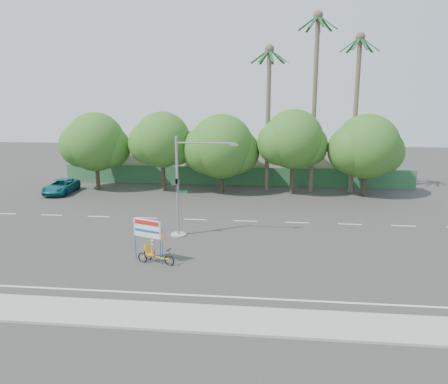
# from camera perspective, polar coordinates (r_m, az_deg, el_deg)

# --- Properties ---
(ground) EXTENTS (120.00, 120.00, 0.00)m
(ground) POSITION_cam_1_polar(r_m,az_deg,el_deg) (27.04, -2.50, -8.49)
(ground) COLOR #33302D
(ground) RESTS_ON ground
(sidewalk_near) EXTENTS (50.00, 2.40, 0.12)m
(sidewalk_near) POSITION_cam_1_polar(r_m,az_deg,el_deg) (20.31, -5.80, -15.93)
(sidewalk_near) COLOR gray
(sidewalk_near) RESTS_ON ground
(fence) EXTENTS (38.00, 0.08, 2.00)m
(fence) POSITION_cam_1_polar(r_m,az_deg,el_deg) (47.39, 1.38, 2.05)
(fence) COLOR #336B3D
(fence) RESTS_ON ground
(building_left) EXTENTS (12.00, 8.00, 4.00)m
(building_left) POSITION_cam_1_polar(r_m,az_deg,el_deg) (53.33, -8.99, 4.19)
(building_left) COLOR beige
(building_left) RESTS_ON ground
(building_right) EXTENTS (14.00, 8.00, 3.60)m
(building_right) POSITION_cam_1_polar(r_m,az_deg,el_deg) (51.70, 10.70, 3.63)
(building_right) COLOR beige
(building_right) RESTS_ON ground
(tree_far_left) EXTENTS (7.14, 6.00, 7.96)m
(tree_far_left) POSITION_cam_1_polar(r_m,az_deg,el_deg) (46.77, -16.49, 6.06)
(tree_far_left) COLOR #473828
(tree_far_left) RESTS_ON ground
(tree_left) EXTENTS (6.66, 5.60, 8.07)m
(tree_left) POSITION_cam_1_polar(r_m,az_deg,el_deg) (44.53, -8.10, 6.52)
(tree_left) COLOR #473828
(tree_left) RESTS_ON ground
(tree_center) EXTENTS (7.62, 6.40, 7.85)m
(tree_center) POSITION_cam_1_polar(r_m,az_deg,el_deg) (43.52, -0.37, 5.72)
(tree_center) COLOR #473828
(tree_center) RESTS_ON ground
(tree_right) EXTENTS (6.90, 5.80, 8.36)m
(tree_right) POSITION_cam_1_polar(r_m,az_deg,el_deg) (43.20, 8.96, 6.54)
(tree_right) COLOR #473828
(tree_right) RESTS_ON ground
(tree_far_right) EXTENTS (7.38, 6.20, 7.94)m
(tree_far_right) POSITION_cam_1_polar(r_m,az_deg,el_deg) (44.16, 18.08, 5.43)
(tree_far_right) COLOR #473828
(tree_far_right) RESTS_ON ground
(palm_tall) EXTENTS (3.73, 3.79, 17.45)m
(palm_tall) POSITION_cam_1_polar(r_m,az_deg,el_deg) (44.61, 11.81, 13.35)
(palm_tall) COLOR #70604C
(palm_tall) RESTS_ON ground
(palm_mid) EXTENTS (3.73, 3.79, 15.45)m
(palm_mid) POSITION_cam_1_polar(r_m,az_deg,el_deg) (45.15, 16.91, 11.72)
(palm_mid) COLOR #70604C
(palm_mid) RESTS_ON ground
(palm_short) EXTENTS (3.73, 3.79, 14.45)m
(palm_short) POSITION_cam_1_polar(r_m,az_deg,el_deg) (44.42, 5.81, 11.48)
(palm_short) COLOR #70604C
(palm_short) RESTS_ON ground
(traffic_signal) EXTENTS (4.72, 1.10, 7.00)m
(traffic_signal) POSITION_cam_1_polar(r_m,az_deg,el_deg) (30.31, -5.54, -0.41)
(traffic_signal) COLOR gray
(traffic_signal) RESTS_ON ground
(trike_billboard) EXTENTS (2.64, 1.20, 2.73)m
(trike_billboard) POSITION_cam_1_polar(r_m,az_deg,el_deg) (26.25, -9.48, -6.76)
(trike_billboard) COLOR black
(trike_billboard) RESTS_ON ground
(pickup_truck) EXTENTS (2.51, 5.11, 1.40)m
(pickup_truck) POSITION_cam_1_polar(r_m,az_deg,el_deg) (46.63, -20.53, 0.68)
(pickup_truck) COLOR #0E5B68
(pickup_truck) RESTS_ON ground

